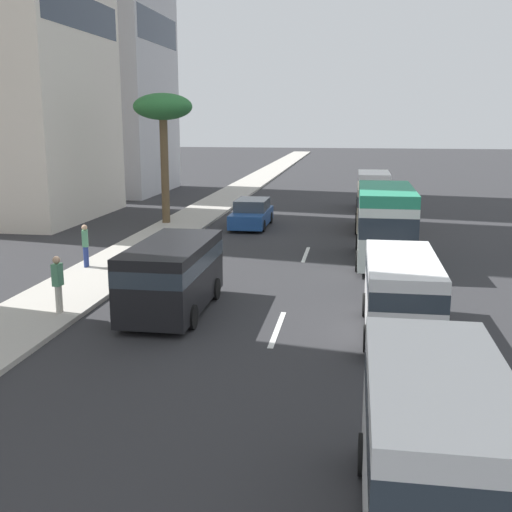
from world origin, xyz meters
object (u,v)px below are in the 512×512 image
(minibus_third, at_px, (385,222))
(van_seventh, at_px, (376,205))
(pedestrian_mid_block, at_px, (85,244))
(palm_tree, at_px, (163,111))
(van_fourth, at_px, (173,272))
(van_fifth, at_px, (435,441))
(car_sixth, at_px, (252,214))
(pedestrian_near_lamp, at_px, (58,282))
(van_lead, at_px, (373,188))
(van_second, at_px, (401,291))

(minibus_third, xyz_separation_m, van_seventh, (7.95, 0.15, -0.34))
(pedestrian_mid_block, xyz_separation_m, palm_tree, (11.16, 0.08, 5.26))
(van_fourth, height_order, van_fifth, van_fifth)
(car_sixth, bearing_deg, pedestrian_mid_block, -23.14)
(pedestrian_near_lamp, bearing_deg, palm_tree, 12.37)
(minibus_third, xyz_separation_m, pedestrian_near_lamp, (-9.22, 10.08, -0.60))
(van_lead, distance_m, minibus_third, 16.20)
(car_sixth, height_order, pedestrian_mid_block, pedestrian_mid_block)
(van_second, relative_size, pedestrian_near_lamp, 2.90)
(van_seventh, height_order, palm_tree, palm_tree)
(van_seventh, distance_m, pedestrian_near_lamp, 19.84)
(van_fifth, height_order, pedestrian_mid_block, van_fifth)
(minibus_third, height_order, pedestrian_near_lamp, minibus_third)
(minibus_third, bearing_deg, van_lead, 0.27)
(van_lead, relative_size, pedestrian_near_lamp, 2.61)
(van_seventh, bearing_deg, palm_tree, 90.54)
(minibus_third, xyz_separation_m, van_fourth, (-8.08, 6.82, -0.47))
(van_fourth, bearing_deg, pedestrian_near_lamp, -70.71)
(palm_tree, bearing_deg, van_second, -144.83)
(van_lead, distance_m, car_sixth, 10.73)
(van_fourth, bearing_deg, van_lead, 164.48)
(van_lead, distance_m, van_fifth, 34.16)
(minibus_third, height_order, car_sixth, minibus_third)
(van_seventh, relative_size, pedestrian_mid_block, 2.86)
(van_fifth, xyz_separation_m, pedestrian_near_lamp, (8.74, 10.06, -0.31))
(car_sixth, relative_size, palm_tree, 0.65)
(van_seventh, xyz_separation_m, palm_tree, (-0.11, 11.74, 4.96))
(van_seventh, height_order, pedestrian_near_lamp, van_seventh)
(van_lead, height_order, minibus_third, minibus_third)
(van_second, xyz_separation_m, van_seventh, (17.10, 0.23, 0.12))
(van_seventh, relative_size, pedestrian_near_lamp, 2.76)
(car_sixth, xyz_separation_m, palm_tree, (-0.17, 4.92, 5.62))
(van_seventh, bearing_deg, van_lead, -0.51)
(car_sixth, bearing_deg, palm_tree, -88.07)
(minibus_third, distance_m, pedestrian_mid_block, 12.28)
(minibus_third, bearing_deg, van_second, -179.47)
(van_lead, height_order, car_sixth, van_lead)
(van_fourth, bearing_deg, van_fifth, 34.53)
(minibus_third, xyz_separation_m, palm_tree, (7.84, 11.89, 4.62))
(van_fifth, bearing_deg, van_second, -0.69)
(van_lead, xyz_separation_m, pedestrian_mid_block, (-19.52, 11.73, -0.32))
(pedestrian_near_lamp, bearing_deg, van_fifth, -124.67)
(car_sixth, bearing_deg, van_second, 22.34)
(van_second, relative_size, van_fifth, 1.11)
(van_lead, relative_size, car_sixth, 0.98)
(pedestrian_mid_block, bearing_deg, van_fourth, 27.70)
(van_fifth, relative_size, palm_tree, 0.64)
(pedestrian_mid_block, distance_m, palm_tree, 12.34)
(palm_tree, bearing_deg, pedestrian_near_lamp, -173.95)
(van_second, bearing_deg, van_fifth, 179.31)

